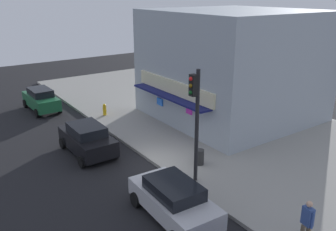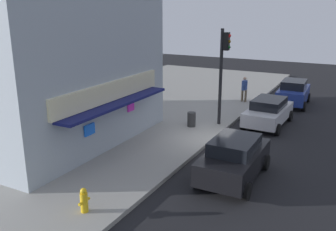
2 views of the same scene
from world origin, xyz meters
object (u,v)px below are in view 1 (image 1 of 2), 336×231
Objects in this scene: fire_hydrant at (105,110)px; parked_car_black at (87,139)px; trash_can at (199,157)px; traffic_light at (195,112)px; parked_car_green at (41,99)px; parked_car_silver at (174,199)px; pedestrian at (307,221)px.

parked_car_black is (4.99, -3.40, 0.29)m from fire_hydrant.
trash_can is at bearing 3.80° from fire_hydrant.
traffic_light is 1.28× the size of parked_car_green.
traffic_light reaches higher than parked_car_black.
fire_hydrant is (-11.05, 0.65, -3.01)m from traffic_light.
parked_car_silver is at bearing 0.96° from parked_car_green.
pedestrian is at bearing -7.70° from trash_can.
pedestrian reaches higher than parked_car_green.
parked_car_black reaches higher than parked_car_silver.
fire_hydrant is 0.20× the size of parked_car_green.
trash_can is at bearing 39.62° from parked_car_black.
traffic_light is 7.19m from parked_car_black.
pedestrian reaches higher than parked_car_black.
traffic_light is 3.48m from trash_can.
parked_car_green is (-15.29, -2.60, -2.72)m from traffic_light.
parked_car_silver reaches higher than trash_can.
parked_car_black is (-11.82, -3.12, -0.27)m from pedestrian.
parked_car_silver is (7.65, 0.44, -0.05)m from parked_car_black.
fire_hydrant is at bearing 166.82° from parked_car_silver.
traffic_light reaches higher than parked_car_green.
traffic_light is 1.22× the size of parked_car_silver.
traffic_light reaches higher than trash_can.
parked_car_silver is at bearing -147.26° from pedestrian.
fire_hydrant is at bearing -176.20° from trash_can.
traffic_light reaches higher than pedestrian.
pedestrian is 0.42× the size of parked_car_green.
parked_car_green reaches higher than trash_can.
fire_hydrant is at bearing 145.74° from parked_car_black.
trash_can is 7.01m from pedestrian.
pedestrian is (6.93, -0.94, 0.56)m from trash_can.
traffic_light is at bearing -176.35° from pedestrian.
trash_can is at bearing 127.28° from parked_car_silver.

